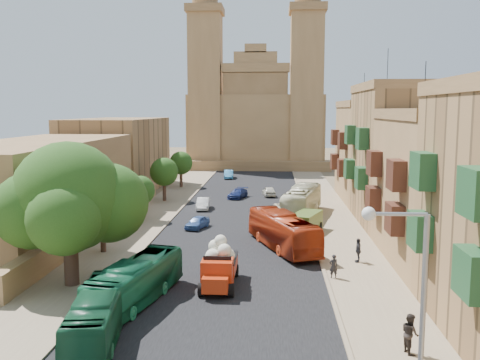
# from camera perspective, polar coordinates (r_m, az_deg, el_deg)

# --- Properties ---
(ground) EXTENTS (260.00, 260.00, 0.00)m
(ground) POSITION_cam_1_polar(r_m,az_deg,el_deg) (30.89, -3.10, -13.79)
(ground) COLOR brown
(road_surface) EXTENTS (14.00, 140.00, 0.01)m
(road_surface) POSITION_cam_1_polar(r_m,az_deg,el_deg) (59.74, 0.24, -3.30)
(road_surface) COLOR black
(road_surface) RESTS_ON ground
(sidewalk_east) EXTENTS (5.00, 140.00, 0.01)m
(sidewalk_east) POSITION_cam_1_polar(r_m,az_deg,el_deg) (59.95, 9.36, -3.36)
(sidewalk_east) COLOR #847056
(sidewalk_east) RESTS_ON ground
(sidewalk_west) EXTENTS (5.00, 140.00, 0.01)m
(sidewalk_west) POSITION_cam_1_polar(r_m,az_deg,el_deg) (61.03, -8.71, -3.16)
(sidewalk_west) COLOR #847056
(sidewalk_west) RESTS_ON ground
(kerb_east) EXTENTS (0.25, 140.00, 0.12)m
(kerb_east) POSITION_cam_1_polar(r_m,az_deg,el_deg) (59.74, 6.97, -3.30)
(kerb_east) COLOR #847056
(kerb_east) RESTS_ON ground
(kerb_west) EXTENTS (0.25, 140.00, 0.12)m
(kerb_west) POSITION_cam_1_polar(r_m,az_deg,el_deg) (60.54, -6.40, -3.15)
(kerb_west) COLOR #847056
(kerb_west) RESTS_ON ground
(townhouse_b) EXTENTS (9.00, 14.00, 14.90)m
(townhouse_b) POSITION_cam_1_polar(r_m,az_deg,el_deg) (41.89, 20.95, -0.61)
(townhouse_b) COLOR olive
(townhouse_b) RESTS_ON ground
(townhouse_c) EXTENTS (9.00, 14.00, 17.40)m
(townhouse_c) POSITION_cam_1_polar(r_m,az_deg,el_deg) (55.20, 16.72, 2.72)
(townhouse_c) COLOR #966E44
(townhouse_c) RESTS_ON ground
(townhouse_d) EXTENTS (9.00, 14.00, 15.90)m
(townhouse_d) POSITION_cam_1_polar(r_m,az_deg,el_deg) (68.92, 14.07, 3.08)
(townhouse_d) COLOR olive
(townhouse_d) RESTS_ON ground
(west_wall) EXTENTS (1.00, 40.00, 1.80)m
(west_wall) POSITION_cam_1_polar(r_m,az_deg,el_deg) (52.15, -14.30, -4.13)
(west_wall) COLOR olive
(west_wall) RESTS_ON ground
(west_building_low) EXTENTS (10.00, 28.00, 8.40)m
(west_building_low) POSITION_cam_1_polar(r_m,az_deg,el_deg) (51.75, -20.91, -0.78)
(west_building_low) COLOR brown
(west_building_low) RESTS_ON ground
(west_building_mid) EXTENTS (10.00, 22.00, 10.00)m
(west_building_mid) POSITION_cam_1_polar(r_m,az_deg,el_deg) (75.93, -12.83, 2.64)
(west_building_mid) COLOR #966E44
(west_building_mid) RESTS_ON ground
(church) EXTENTS (28.00, 22.50, 36.30)m
(church) POSITION_cam_1_polar(r_m,az_deg,el_deg) (107.26, 1.77, 6.61)
(church) COLOR olive
(church) RESTS_ON ground
(ficus_tree) EXTENTS (9.28, 8.53, 9.28)m
(ficus_tree) POSITION_cam_1_polar(r_m,az_deg,el_deg) (35.49, -17.68, -2.14)
(ficus_tree) COLOR #39261C
(ficus_tree) RESTS_ON ground
(street_tree_a) EXTENTS (2.76, 2.76, 4.25)m
(street_tree_a) POSITION_cam_1_polar(r_m,az_deg,el_deg) (43.56, -14.46, -3.82)
(street_tree_a) COLOR #39261C
(street_tree_a) RESTS_ON ground
(street_tree_b) EXTENTS (3.01, 3.01, 4.62)m
(street_tree_b) POSITION_cam_1_polar(r_m,az_deg,el_deg) (54.87, -10.61, -1.13)
(street_tree_b) COLOR #39261C
(street_tree_b) RESTS_ON ground
(street_tree_c) EXTENTS (3.49, 3.49, 5.37)m
(street_tree_c) POSITION_cam_1_polar(r_m,az_deg,el_deg) (66.40, -8.10, 0.85)
(street_tree_c) COLOR #39261C
(street_tree_c) RESTS_ON ground
(street_tree_d) EXTENTS (3.39, 3.39, 5.22)m
(street_tree_d) POSITION_cam_1_polar(r_m,az_deg,el_deg) (78.13, -6.33, 1.80)
(street_tree_d) COLOR #39261C
(street_tree_d) RESTS_ON ground
(streetlamp) EXTENTS (2.11, 0.44, 8.22)m
(streetlamp) POSITION_cam_1_polar(r_m,az_deg,el_deg) (18.16, 17.49, -12.21)
(streetlamp) COLOR gray
(streetlamp) RESTS_ON ground
(red_truck) EXTENTS (2.16, 5.42, 3.15)m
(red_truck) POSITION_cam_1_polar(r_m,az_deg,el_deg) (34.54, -2.22, -9.03)
(red_truck) COLOR #BB2C0E
(red_truck) RESTS_ON ground
(olive_pickup) EXTENTS (3.35, 4.74, 1.80)m
(olive_pickup) POSITION_cam_1_polar(r_m,az_deg,el_deg) (49.76, 7.08, -4.53)
(olive_pickup) COLOR #455B22
(olive_pickup) RESTS_ON ground
(bus_green_south) EXTENTS (3.26, 8.86, 2.41)m
(bus_green_south) POSITION_cam_1_polar(r_m,az_deg,el_deg) (27.98, -14.85, -13.72)
(bus_green_south) COLOR #154F30
(bus_green_south) RESTS_ON ground
(bus_green_north) EXTENTS (4.04, 9.49, 2.57)m
(bus_green_north) POSITION_cam_1_polar(r_m,az_deg,el_deg) (32.19, -11.04, -10.60)
(bus_green_north) COLOR #15653F
(bus_green_north) RESTS_ON ground
(bus_red_east) EXTENTS (5.97, 10.56, 2.89)m
(bus_red_east) POSITION_cam_1_polar(r_m,az_deg,el_deg) (43.55, 4.59, -5.48)
(bus_red_east) COLOR #A12C10
(bus_red_east) RESTS_ON ground
(bus_cream_east) EXTENTS (4.93, 11.33, 3.07)m
(bus_cream_east) POSITION_cam_1_polar(r_m,az_deg,el_deg) (57.32, 6.62, -2.26)
(bus_cream_east) COLOR beige
(bus_cream_east) RESTS_ON ground
(car_blue_a) EXTENTS (2.32, 3.68, 1.17)m
(car_blue_a) POSITION_cam_1_polar(r_m,az_deg,el_deg) (51.07, -4.58, -4.52)
(car_blue_a) COLOR #385B9C
(car_blue_a) RESTS_ON ground
(car_white_a) EXTENTS (1.54, 3.92, 1.27)m
(car_white_a) POSITION_cam_1_polar(r_m,az_deg,el_deg) (60.70, -3.96, -2.54)
(car_white_a) COLOR silver
(car_white_a) RESTS_ON ground
(car_cream) EXTENTS (3.19, 5.27, 1.37)m
(car_cream) POSITION_cam_1_polar(r_m,az_deg,el_deg) (58.11, 4.98, -2.95)
(car_cream) COLOR beige
(car_cream) RESTS_ON ground
(car_dkblue) EXTENTS (2.75, 4.44, 1.20)m
(car_dkblue) POSITION_cam_1_polar(r_m,az_deg,el_deg) (68.12, -0.23, -1.45)
(car_dkblue) COLOR navy
(car_dkblue) RESTS_ON ground
(car_white_b) EXTENTS (1.96, 3.85, 1.26)m
(car_white_b) POSITION_cam_1_polar(r_m,az_deg,el_deg) (69.84, 3.11, -1.21)
(car_white_b) COLOR beige
(car_white_b) RESTS_ON ground
(car_blue_b) EXTENTS (1.70, 4.21, 1.36)m
(car_blue_b) POSITION_cam_1_polar(r_m,az_deg,el_deg) (87.71, -1.21, 0.62)
(car_blue_b) COLOR #398EC8
(car_blue_b) RESTS_ON ground
(pedestrian_a) EXTENTS (0.67, 0.53, 1.62)m
(pedestrian_a) POSITION_cam_1_polar(r_m,az_deg,el_deg) (36.73, 9.94, -9.06)
(pedestrian_a) COLOR black
(pedestrian_a) RESTS_ON ground
(pedestrian_b) EXTENTS (0.90, 1.05, 1.88)m
(pedestrian_b) POSITION_cam_1_polar(r_m,az_deg,el_deg) (26.90, 17.69, -15.32)
(pedestrian_b) COLOR #2C2521
(pedestrian_b) RESTS_ON ground
(pedestrian_c) EXTENTS (0.48, 1.08, 1.81)m
(pedestrian_c) POSITION_cam_1_polar(r_m,az_deg,el_deg) (40.73, 12.49, -7.33)
(pedestrian_c) COLOR #2B2B31
(pedestrian_c) RESTS_ON ground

